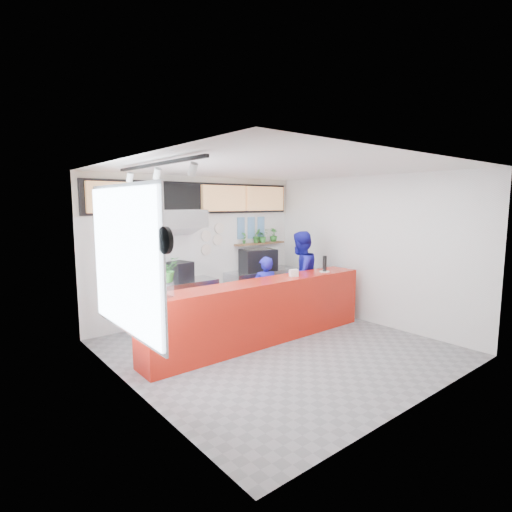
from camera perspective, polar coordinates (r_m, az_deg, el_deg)
floor at (r=6.98m, az=3.07°, el=-12.98°), size 5.00×5.00×0.00m
ceiling at (r=6.56m, az=3.26°, el=12.39°), size 5.00×5.00×0.00m
wall_back at (r=8.60m, az=-8.11°, el=1.17°), size 5.00×0.00×5.00m
wall_left at (r=5.28m, az=-17.41°, el=-3.12°), size 0.00×5.00×5.00m
wall_right at (r=8.47m, az=15.78°, el=0.86°), size 0.00×5.00×5.00m
service_counter at (r=7.09m, az=0.91°, el=-7.95°), size 4.50×0.60×1.10m
cream_band at (r=8.54m, az=-8.21°, el=8.52°), size 5.00×0.02×0.80m
prep_bench at (r=8.15m, az=-11.73°, el=-6.78°), size 1.80×0.60×0.90m
panini_oven at (r=8.08m, az=-10.93°, el=-2.21°), size 0.53×0.53×0.39m
extraction_hood at (r=7.86m, az=-11.89°, el=5.24°), size 1.20×0.70×0.35m
hood_lip at (r=7.87m, az=-11.85°, el=3.79°), size 1.20×0.69×0.31m
right_bench at (r=9.39m, az=0.86°, el=-4.71°), size 1.80×0.60×0.90m
espresso_machine at (r=9.18m, az=0.23°, el=-0.56°), size 0.87×0.70×0.50m
espresso_tray at (r=9.15m, az=0.23°, el=0.86°), size 0.61×0.43×0.06m
herb_shelf at (r=9.44m, az=0.56°, el=1.81°), size 1.40×0.18×0.04m
menu_board_far_left at (r=7.68m, az=-19.14°, el=7.92°), size 1.10×0.10×0.55m
menu_board_mid_left at (r=8.16m, az=-11.39°, el=8.14°), size 1.10×0.10×0.55m
menu_board_mid_right at (r=8.76m, az=-4.60°, el=8.22°), size 1.10×0.10×0.55m
menu_board_far_right at (r=9.46m, az=1.26°, el=8.19°), size 1.10×0.10×0.55m
soffit at (r=8.51m, az=-8.10°, el=8.19°), size 4.80×0.04×0.65m
window_pane at (r=5.53m, az=-18.36°, el=-0.58°), size 0.04×2.20×1.90m
window_frame at (r=5.54m, az=-18.17°, el=-0.56°), size 0.03×2.30×2.00m
wall_clock_rim at (r=4.40m, az=-12.85°, el=2.20°), size 0.05×0.30×0.30m
wall_clock_face at (r=4.41m, az=-12.50°, el=2.23°), size 0.02×0.26×0.26m
track_rail at (r=5.37m, az=-13.97°, el=12.61°), size 0.05×2.40×0.04m
dec_plate_a at (r=8.63m, az=-7.18°, el=2.88°), size 0.24×0.03×0.24m
dec_plate_b at (r=8.80m, az=-5.51°, el=2.34°), size 0.24×0.03×0.24m
dec_plate_c at (r=8.66m, az=-7.15°, el=0.90°), size 0.24×0.03×0.24m
dec_plate_d at (r=8.81m, az=-5.26°, el=3.98°), size 0.24×0.03×0.24m
photo_frame_a at (r=9.16m, az=-2.17°, el=4.76°), size 0.20×0.02×0.25m
photo_frame_b at (r=9.34m, az=-0.70°, el=4.82°), size 0.20×0.02×0.25m
photo_frame_c at (r=9.53m, az=0.72°, el=4.88°), size 0.20×0.02×0.25m
photo_frame_d at (r=9.17m, az=-2.17°, el=3.20°), size 0.20×0.02×0.25m
photo_frame_e at (r=9.36m, az=-0.70°, el=3.29°), size 0.20×0.02×0.25m
photo_frame_f at (r=9.54m, az=0.72°, el=3.38°), size 0.20×0.02×0.25m
staff_center at (r=7.75m, az=1.30°, el=-5.34°), size 0.61×0.50×1.43m
staff_right at (r=8.53m, az=6.34°, el=-2.72°), size 1.02×0.86×1.86m
herb_a at (r=9.13m, az=-1.73°, el=2.61°), size 0.17×0.14×0.28m
herb_b at (r=9.36m, az=0.11°, el=2.91°), size 0.21×0.18×0.33m
herb_c at (r=9.48m, az=0.95°, el=2.90°), size 0.32×0.29×0.31m
herb_d at (r=9.71m, az=2.53°, el=3.03°), size 0.18×0.16×0.32m
glass_vase at (r=5.93m, az=-12.48°, el=-4.68°), size 0.20×0.20×0.22m
basil_vase at (r=5.87m, az=-12.56°, el=-1.90°), size 0.39×0.36×0.36m
napkin_holder at (r=7.40m, az=5.41°, el=-2.44°), size 0.17×0.13×0.13m
white_plate at (r=7.98m, az=9.75°, el=-2.21°), size 0.24×0.24×0.02m
pepper_mill at (r=7.96m, az=9.78°, el=-1.07°), size 0.10×0.10×0.31m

